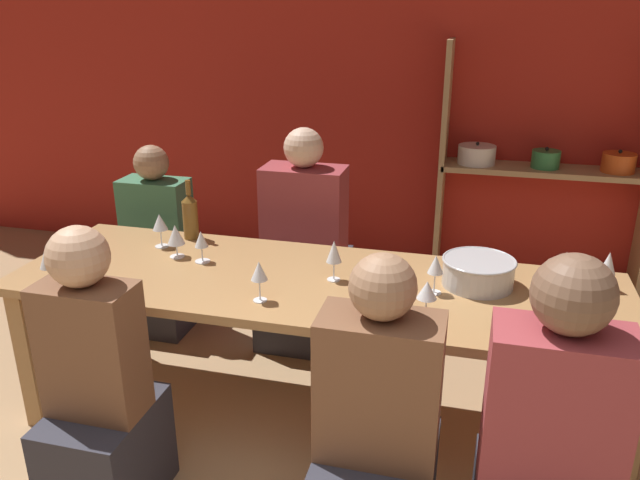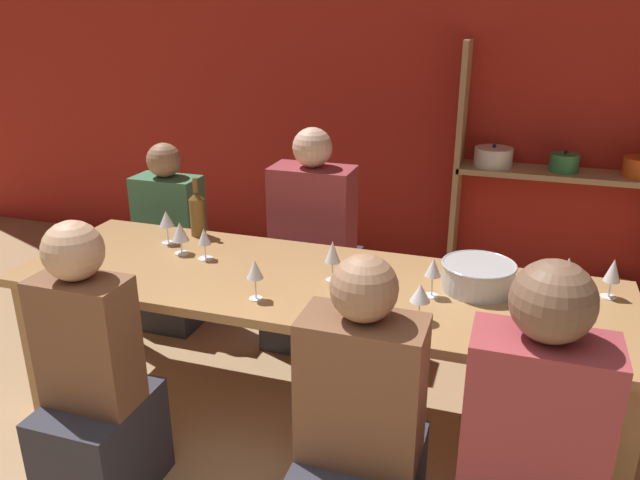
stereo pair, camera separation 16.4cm
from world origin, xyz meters
name	(u,v)px [view 2 (the right image)]	position (x,y,z in m)	size (l,w,h in m)	color
wall_back_red	(431,85)	(0.00, 3.83, 1.35)	(8.80, 0.06, 2.70)	red
shelf_unit	(562,202)	(0.92, 3.63, 0.67)	(1.35, 0.30, 1.66)	tan
dining_table	(313,296)	(-0.17, 1.82, 0.65)	(2.68, 0.84, 0.73)	#AD7F4C
mixing_bowl	(478,275)	(0.52, 1.95, 0.80)	(0.31, 0.31, 0.12)	#B7BABC
wine_bottle_green	(197,213)	(-0.91, 2.17, 0.86)	(0.08, 0.08, 0.31)	brown
wine_glass_empty_a	(166,220)	(-1.00, 2.02, 0.86)	(0.07, 0.07, 0.17)	white
wine_glass_empty_b	(204,238)	(-0.73, 1.89, 0.84)	(0.07, 0.07, 0.15)	white
wine_glass_red_a	(53,252)	(-1.25, 1.50, 0.86)	(0.07, 0.07, 0.18)	white
wine_glass_white_a	(420,294)	(0.34, 1.59, 0.85)	(0.08, 0.08, 0.15)	white
wine_glass_red_b	(180,233)	(-0.87, 1.92, 0.84)	(0.08, 0.08, 0.16)	white
wine_glass_empty_c	(613,271)	(1.04, 2.04, 0.85)	(0.07, 0.07, 0.17)	white
wine_glass_empty_d	(255,270)	(-0.33, 1.57, 0.86)	(0.07, 0.07, 0.17)	white
wine_glass_empty_e	(433,269)	(0.35, 1.82, 0.86)	(0.07, 0.07, 0.17)	white
wine_glass_red_c	(568,269)	(0.87, 2.01, 0.85)	(0.06, 0.06, 0.17)	white
wine_glass_empty_f	(333,253)	(-0.09, 1.85, 0.86)	(0.07, 0.07, 0.18)	white
cell_phone	(381,269)	(0.09, 2.03, 0.74)	(0.12, 0.16, 0.01)	silver
person_far_a	(313,265)	(-0.44, 2.62, 0.45)	(0.46, 0.57, 1.25)	#2D2D38
person_near_b	(359,462)	(0.24, 1.11, 0.43)	(0.39, 0.49, 1.18)	#2D2D38
person_far_b	(173,257)	(-1.33, 2.55, 0.41)	(0.39, 0.49, 1.12)	#2D2D38
person_near_c	(95,399)	(-0.81, 1.13, 0.44)	(0.35, 0.44, 1.16)	#2D2D38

